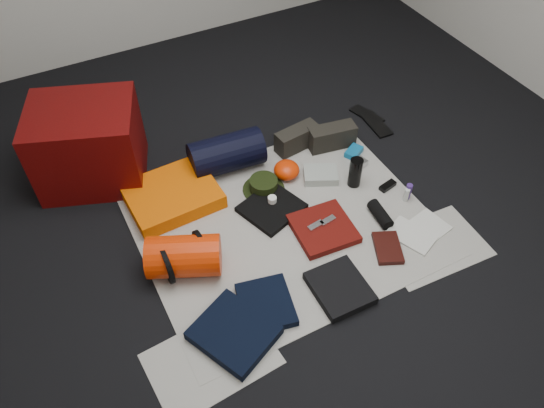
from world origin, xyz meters
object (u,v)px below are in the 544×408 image
stuff_sack (184,256)px  water_bottle (355,172)px  compact_camera (359,164)px  paperback_book (388,248)px  red_cabinet (88,145)px  sleeping_pad (172,195)px  navy_duffel (227,153)px

stuff_sack → water_bottle: (1.15, 0.12, -0.01)m
stuff_sack → water_bottle: bearing=5.9°
compact_camera → paperback_book: size_ratio=0.50×
compact_camera → paperback_book: bearing=-123.9°
red_cabinet → water_bottle: red_cabinet is taller
red_cabinet → stuff_sack: bearing=-56.2°
sleeping_pad → stuff_sack: 0.52m
red_cabinet → stuff_sack: 0.97m
red_cabinet → sleeping_pad: (0.34, -0.43, -0.20)m
sleeping_pad → navy_duffel: (0.41, 0.11, 0.07)m
navy_duffel → sleeping_pad: bearing=-159.6°
stuff_sack → paperback_book: size_ratio=1.77×
water_bottle → paperback_book: (-0.12, -0.51, -0.08)m
stuff_sack → paperback_book: (1.03, -0.39, -0.10)m
navy_duffel → red_cabinet: bearing=161.8°
sleeping_pad → compact_camera: bearing=-13.3°
red_cabinet → water_bottle: (1.37, -0.82, -0.15)m
stuff_sack → water_bottle: 1.15m
stuff_sack → water_bottle: stuff_sack is taller
sleeping_pad → stuff_sack: size_ratio=1.36×
stuff_sack → compact_camera: stuff_sack is taller
water_bottle → paperback_book: bearing=-103.0°
stuff_sack → paperback_book: 1.10m
water_bottle → paperback_book: water_bottle is taller
red_cabinet → compact_camera: (1.48, -0.70, -0.22)m
sleeping_pad → compact_camera: (1.14, -0.27, -0.03)m
red_cabinet → navy_duffel: (0.75, -0.32, -0.13)m
navy_duffel → compact_camera: size_ratio=4.22×
paperback_book → compact_camera: bearing=94.0°
red_cabinet → paperback_book: 1.84m
sleeping_pad → red_cabinet: bearing=128.0°
sleeping_pad → paperback_book: 1.28m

